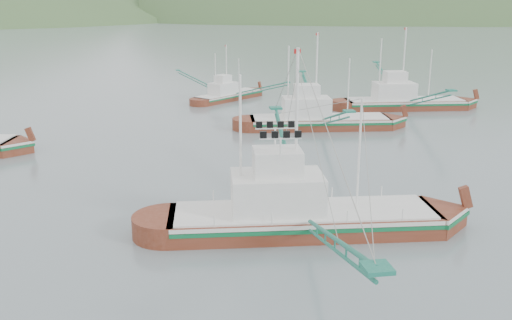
{
  "coord_description": "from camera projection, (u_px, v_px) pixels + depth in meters",
  "views": [
    {
      "loc": [
        -6.2,
        -32.38,
        14.25
      ],
      "look_at": [
        0.0,
        6.0,
        3.2
      ],
      "focal_mm": 40.0,
      "sensor_mm": 36.0,
      "label": 1
    }
  ],
  "objects": [
    {
      "name": "bg_boat_right",
      "position": [
        318.0,
        114.0,
        64.43
      ],
      "size": [
        16.03,
        28.39,
        11.52
      ],
      "rotation": [
        0.0,
        0.0,
        -0.09
      ],
      "color": "#622614",
      "rests_on": "ground"
    },
    {
      "name": "bg_boat_far",
      "position": [
        228.0,
        87.0,
        82.56
      ],
      "size": [
        16.95,
        18.02,
        8.53
      ],
      "rotation": [
        0.0,
        0.0,
        0.73
      ],
      "color": "#622614",
      "rests_on": "ground"
    },
    {
      "name": "ground",
      "position": [
        271.0,
        235.0,
        35.59
      ],
      "size": [
        1200.0,
        1200.0,
        0.0
      ],
      "primitive_type": "plane",
      "color": "slate",
      "rests_on": "ground"
    },
    {
      "name": "ridge_distant",
      "position": [
        198.0,
        13.0,
        571.95
      ],
      "size": [
        960.0,
        400.0,
        240.0
      ],
      "primitive_type": "ellipsoid",
      "color": "slate",
      "rests_on": "ground"
    },
    {
      "name": "main_boat",
      "position": [
        299.0,
        205.0,
        35.69
      ],
      "size": [
        17.2,
        30.6,
        12.4
      ],
      "rotation": [
        0.0,
        0.0,
        -0.08
      ],
      "color": "#622614",
      "rests_on": "ground"
    },
    {
      "name": "bg_boat_extra",
      "position": [
        403.0,
        97.0,
        75.77
      ],
      "size": [
        15.99,
        28.42,
        11.52
      ],
      "rotation": [
        0.0,
        0.0,
        -0.08
      ],
      "color": "#622614",
      "rests_on": "ground"
    },
    {
      "name": "headland_right",
      "position": [
        456.0,
        16.0,
        480.71
      ],
      "size": [
        684.0,
        432.0,
        306.0
      ],
      "primitive_type": "ellipsoid",
      "color": "#3C5D2F",
      "rests_on": "ground"
    }
  ]
}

